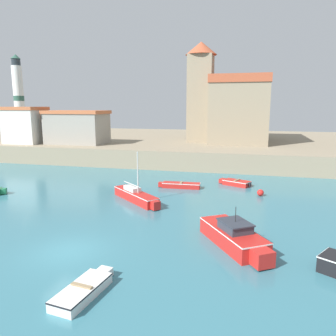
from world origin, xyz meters
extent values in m
plane|color=teal|center=(0.00, 0.00, 0.00)|extent=(200.00, 200.00, 0.00)
cube|color=gray|center=(0.00, 44.26, 1.24)|extent=(120.00, 40.00, 2.48)
cube|color=red|center=(0.31, 10.52, 0.40)|extent=(5.21, 4.74, 0.81)
cube|color=red|center=(2.73, 8.42, 0.40)|extent=(0.83, 0.84, 0.68)
cube|color=white|center=(0.31, 10.52, 0.77)|extent=(5.26, 4.79, 0.07)
cylinder|color=silver|center=(0.64, 10.23, 2.60)|extent=(0.10, 0.10, 3.59)
cylinder|color=silver|center=(-0.24, 11.00, 1.36)|extent=(2.05, 1.79, 0.08)
cube|color=silver|center=(-0.13, 10.91, 0.99)|extent=(1.87, 1.78, 0.36)
cube|color=white|center=(2.98, -3.90, 0.24)|extent=(1.61, 3.15, 0.47)
cube|color=white|center=(3.22, -2.14, 0.24)|extent=(0.74, 0.63, 0.40)
cube|color=black|center=(2.98, -3.90, 0.43)|extent=(1.63, 3.19, 0.07)
cube|color=#997F5B|center=(2.98, -3.90, 0.51)|extent=(1.05, 0.34, 0.08)
cube|color=red|center=(8.65, 18.47, 0.26)|extent=(2.98, 2.33, 0.53)
cube|color=red|center=(7.16, 19.14, 0.26)|extent=(0.87, 0.93, 0.45)
cube|color=white|center=(8.65, 18.47, 0.49)|extent=(3.01, 2.36, 0.07)
cube|color=#997F5B|center=(8.65, 18.47, 0.57)|extent=(0.66, 1.14, 0.08)
cube|color=black|center=(9.96, 17.87, 0.31)|extent=(0.26, 0.26, 0.36)
cube|color=red|center=(9.01, 3.21, 0.49)|extent=(4.36, 5.27, 0.99)
cube|color=red|center=(10.64, 0.74, 0.49)|extent=(1.32, 1.27, 0.84)
cube|color=white|center=(9.01, 3.21, 0.95)|extent=(4.41, 5.33, 0.07)
cube|color=#333842|center=(9.15, 3.00, 1.22)|extent=(2.15, 2.26, 0.46)
cube|color=#2D333D|center=(9.15, 3.00, 1.49)|extent=(2.31, 2.44, 0.08)
cylinder|color=black|center=(9.15, 3.00, 1.98)|extent=(0.04, 0.04, 0.90)
cube|color=#237A4C|center=(-12.45, 9.58, 0.30)|extent=(0.66, 0.71, 0.51)
cube|color=red|center=(3.23, 16.03, 0.26)|extent=(3.81, 1.19, 0.53)
cube|color=red|center=(1.12, 15.93, 0.26)|extent=(0.48, 0.58, 0.45)
cube|color=white|center=(3.23, 16.03, 0.49)|extent=(3.85, 1.20, 0.07)
cube|color=#997F5B|center=(3.23, 16.03, 0.57)|extent=(0.24, 0.87, 0.08)
sphere|color=red|center=(10.93, 14.82, 0.31)|extent=(0.61, 0.61, 0.61)
cube|color=gray|center=(8.00, 39.89, 6.97)|extent=(8.61, 15.12, 8.97)
cube|color=#B25133|center=(8.00, 39.89, 12.06)|extent=(8.78, 15.42, 1.20)
cube|color=gray|center=(1.79, 37.62, 9.25)|extent=(3.81, 3.81, 13.54)
cone|color=#B25133|center=(1.79, 37.62, 17.02)|extent=(4.95, 4.95, 2.00)
cylinder|color=silver|center=(-32.00, 37.70, 8.93)|extent=(1.81, 1.81, 12.89)
cylinder|color=#2D5647|center=(-32.00, 37.70, 9.58)|extent=(1.86, 1.86, 0.90)
cylinder|color=#262D33|center=(-32.00, 37.70, 15.98)|extent=(1.54, 1.54, 1.20)
cone|color=#2D5647|center=(-32.00, 37.70, 16.98)|extent=(1.72, 1.72, 0.80)
cube|color=silver|center=(-24.00, 28.50, 5.02)|extent=(5.45, 4.53, 5.08)
cube|color=#C1663D|center=(-24.00, 28.50, 7.81)|extent=(5.72, 4.75, 0.50)
cube|color=gray|center=(-16.00, 30.02, 4.75)|extent=(8.62, 5.34, 4.53)
cube|color=#C1663D|center=(-16.00, 30.02, 7.26)|extent=(9.05, 5.61, 0.50)
camera|label=1|loc=(9.74, -15.54, 8.13)|focal=35.00mm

